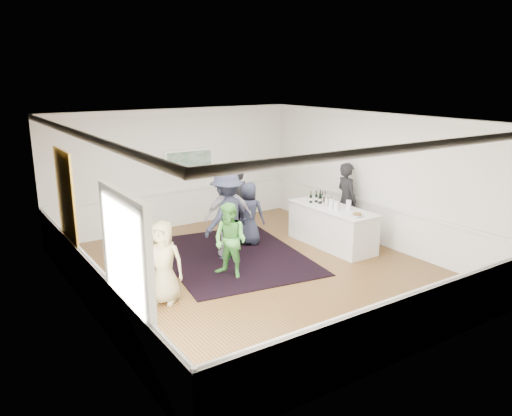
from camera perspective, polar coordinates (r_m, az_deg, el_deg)
floor at (r=10.67m, az=0.20°, el=-7.26°), size 8.00×8.00×0.00m
ceiling at (r=9.91m, az=0.21°, el=10.12°), size 7.00×8.00×0.02m
wall_left at (r=8.80m, az=-19.13°, el=-1.98°), size 0.02×8.00×3.20m
wall_right at (r=12.42m, az=13.79°, el=3.21°), size 0.02×8.00×3.20m
wall_back at (r=13.61m, az=-9.21°, el=4.46°), size 7.00×0.02×3.20m
wall_front at (r=7.34m, az=17.90°, el=-5.21°), size 7.00×0.02×3.20m
wainscoting at (r=10.49m, az=0.20°, el=-4.74°), size 7.00×8.00×1.00m
mirror at (r=9.99m, az=-20.89°, el=1.01°), size 0.05×1.25×1.85m
doorway at (r=7.14m, az=-14.61°, el=-7.10°), size 0.10×1.78×2.56m
landscape_painting at (r=13.70m, az=-7.62°, el=5.35°), size 1.44×0.06×0.66m
area_rug at (r=11.54m, az=-2.66°, el=-5.49°), size 3.57×4.35×0.02m
serving_table at (r=12.23m, az=8.65°, el=-2.09°), size 0.91×2.39×0.97m
bartender at (r=12.85m, az=10.29°, el=0.89°), size 0.58×0.77×1.93m
guest_tan at (r=9.19m, az=-10.57°, el=-6.10°), size 0.89×0.87×1.55m
guest_green at (r=10.18m, az=-2.96°, el=-3.73°), size 0.85×0.93×1.55m
guest_lilac at (r=11.27m, az=-3.13°, el=-1.07°), size 1.17×0.72×1.85m
guest_dark_a at (r=11.13m, az=-3.30°, el=-0.90°), size 1.45×1.09×2.00m
guest_dark_b at (r=12.61m, az=-2.24°, el=0.62°), size 0.72×0.52×1.83m
guest_navy at (r=12.12m, az=-0.83°, el=-0.64°), size 0.88×0.89×1.55m
wine_bottles at (r=12.45m, az=7.23°, el=1.31°), size 0.39×0.26×0.31m
juice_pitchers at (r=11.89m, az=9.43°, el=0.39°), size 0.41×0.42×0.24m
ice_bucket at (r=12.21m, az=8.10°, el=0.81°), size 0.26×0.26×0.25m
nut_bowl at (r=11.38m, az=11.49°, el=-0.79°), size 0.27×0.27×0.07m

